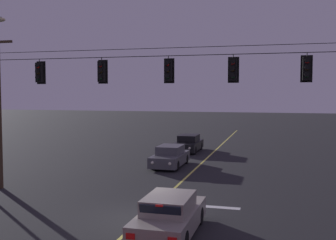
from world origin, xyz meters
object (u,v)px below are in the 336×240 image
traffic_light_rightmost (307,68)px  traffic_light_right_inner (233,70)px  traffic_light_centre (168,71)px  car_waiting_near_lane (169,216)px  car_oncoming_trailing (188,144)px  traffic_light_left_inner (102,72)px  car_oncoming_lead (170,157)px  traffic_light_leftmost (39,72)px

traffic_light_rightmost → traffic_light_right_inner: bearing=180.0°
traffic_light_right_inner → traffic_light_rightmost: size_ratio=1.00×
traffic_light_centre → car_waiting_near_lane: bearing=-74.5°
car_waiting_near_lane → car_oncoming_trailing: (-3.59, 19.81, -0.00)m
traffic_light_left_inner → car_oncoming_lead: traffic_light_left_inner is taller
traffic_light_centre → car_waiting_near_lane: 6.92m
traffic_light_right_inner → traffic_light_rightmost: (3.00, 0.00, 0.00)m
car_oncoming_trailing → car_waiting_near_lane: bearing=-79.7°
traffic_light_right_inner → traffic_light_rightmost: 3.00m
traffic_light_rightmost → car_waiting_near_lane: size_ratio=0.28×
car_waiting_near_lane → car_oncoming_trailing: same height
traffic_light_centre → traffic_light_rightmost: 5.89m
traffic_light_rightmost → car_waiting_near_lane: traffic_light_rightmost is taller
traffic_light_leftmost → car_waiting_near_lane: 10.31m
traffic_light_centre → traffic_light_left_inner: bearing=180.0°
traffic_light_left_inner → traffic_light_centre: size_ratio=1.00×
traffic_light_centre → car_waiting_near_lane: traffic_light_centre is taller
car_oncoming_lead → car_oncoming_trailing: size_ratio=1.00×
traffic_light_right_inner → traffic_light_rightmost: bearing=0.0°
car_waiting_near_lane → traffic_light_rightmost: bearing=42.9°
traffic_light_rightmost → car_oncoming_lead: 12.69m
traffic_light_leftmost → traffic_light_right_inner: 9.42m
traffic_light_centre → car_oncoming_trailing: size_ratio=0.28×
traffic_light_right_inner → car_oncoming_lead: bearing=120.9°
traffic_light_left_inner → car_oncoming_trailing: (0.86, 15.47, -5.25)m
traffic_light_centre → traffic_light_rightmost: (5.89, 0.00, 0.00)m
traffic_light_left_inner → traffic_light_rightmost: (9.12, 0.00, 0.00)m
car_waiting_near_lane → car_oncoming_trailing: 20.13m
car_waiting_near_lane → car_oncoming_lead: same height
car_oncoming_trailing → traffic_light_centre: bearing=-81.3°
traffic_light_rightmost → car_oncoming_lead: traffic_light_rightmost is taller
traffic_light_right_inner → traffic_light_leftmost: bearing=180.0°
car_oncoming_lead → car_oncoming_trailing: same height
traffic_light_centre → car_waiting_near_lane: size_ratio=0.28×
traffic_light_leftmost → traffic_light_left_inner: bearing=0.0°
traffic_light_left_inner → car_oncoming_lead: bearing=82.3°
traffic_light_rightmost → traffic_light_leftmost: bearing=180.0°
car_oncoming_lead → traffic_light_centre: bearing=-75.8°
traffic_light_leftmost → traffic_light_right_inner: (9.42, 0.00, 0.00)m
traffic_light_right_inner → car_oncoming_trailing: traffic_light_right_inner is taller
traffic_light_rightmost → car_waiting_near_lane: 8.26m
traffic_light_leftmost → car_oncoming_lead: size_ratio=0.28×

